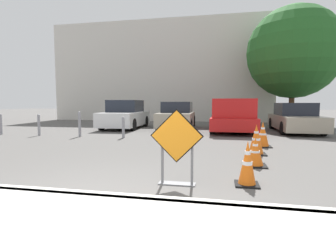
{
  "coord_description": "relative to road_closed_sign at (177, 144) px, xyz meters",
  "views": [
    {
      "loc": [
        1.66,
        -3.3,
        1.4
      ],
      "look_at": [
        -0.36,
        6.8,
        0.5
      ],
      "focal_mm": 28.0,
      "sensor_mm": 36.0,
      "label": 1
    }
  ],
  "objects": [
    {
      "name": "ground_plane",
      "position": [
        -0.95,
        8.97,
        -0.71
      ],
      "size": [
        96.0,
        96.0,
        0.0
      ],
      "primitive_type": "plane",
      "color": "#565451"
    },
    {
      "name": "sidewalk_strip",
      "position": [
        -0.95,
        -2.11,
        -0.64
      ],
      "size": [
        26.51,
        2.17,
        0.14
      ],
      "color": "beige",
      "rests_on": "ground_plane"
    },
    {
      "name": "curb_lip",
      "position": [
        -0.95,
        -1.03,
        -0.64
      ],
      "size": [
        26.51,
        0.2,
        0.14
      ],
      "color": "beige",
      "rests_on": "ground_plane"
    },
    {
      "name": "road_closed_sign",
      "position": [
        0.0,
        0.0,
        0.0
      ],
      "size": [
        0.91,
        0.2,
        1.31
      ],
      "color": "black",
      "rests_on": "ground_plane"
    },
    {
      "name": "traffic_cone_nearest",
      "position": [
        1.18,
        0.23,
        -0.34
      ],
      "size": [
        0.4,
        0.4,
        0.77
      ],
      "color": "black",
      "rests_on": "ground_plane"
    },
    {
      "name": "traffic_cone_second",
      "position": [
        1.49,
        1.7,
        -0.4
      ],
      "size": [
        0.5,
        0.5,
        0.64
      ],
      "color": "black",
      "rests_on": "ground_plane"
    },
    {
      "name": "traffic_cone_third",
      "position": [
        1.69,
        3.11,
        -0.31
      ],
      "size": [
        0.53,
        0.53,
        0.83
      ],
      "color": "black",
      "rests_on": "ground_plane"
    },
    {
      "name": "traffic_cone_fourth",
      "position": [
        2.06,
        4.46,
        -0.31
      ],
      "size": [
        0.54,
        0.54,
        0.81
      ],
      "color": "black",
      "rests_on": "ground_plane"
    },
    {
      "name": "parked_car_nearest",
      "position": [
        -4.53,
        9.6,
        -0.0
      ],
      "size": [
        2.02,
        4.21,
        1.57
      ],
      "rotation": [
        0.0,
        0.0,
        3.18
      ],
      "color": "white",
      "rests_on": "ground_plane"
    },
    {
      "name": "parked_car_second",
      "position": [
        -1.59,
        9.71,
        -0.03
      ],
      "size": [
        1.92,
        4.26,
        1.47
      ],
      "rotation": [
        0.0,
        0.0,
        3.18
      ],
      "color": "#A39984",
      "rests_on": "ground_plane"
    },
    {
      "name": "pickup_truck",
      "position": [
        1.34,
        8.98,
        0.01
      ],
      "size": [
        2.21,
        5.31,
        1.6
      ],
      "rotation": [
        0.0,
        0.0,
        3.12
      ],
      "color": "red",
      "rests_on": "ground_plane"
    },
    {
      "name": "parked_car_third",
      "position": [
        4.29,
        9.43,
        -0.07
      ],
      "size": [
        1.86,
        4.59,
        1.42
      ],
      "rotation": [
        0.0,
        0.0,
        3.13
      ],
      "color": "#A39984",
      "rests_on": "ground_plane"
    },
    {
      "name": "bollard_nearest",
      "position": [
        -3.12,
        5.63,
        -0.26
      ],
      "size": [
        0.12,
        0.12,
        0.86
      ],
      "color": "gray",
      "rests_on": "ground_plane"
    },
    {
      "name": "bollard_second",
      "position": [
        -5.05,
        5.63,
        -0.16
      ],
      "size": [
        0.12,
        0.12,
        1.06
      ],
      "color": "gray",
      "rests_on": "ground_plane"
    },
    {
      "name": "bollard_third",
      "position": [
        -6.98,
        5.63,
        -0.22
      ],
      "size": [
        0.12,
        0.12,
        0.93
      ],
      "color": "gray",
      "rests_on": "ground_plane"
    },
    {
      "name": "bollard_fourth",
      "position": [
        -8.91,
        5.63,
        -0.22
      ],
      "size": [
        0.12,
        0.12,
        0.94
      ],
      "color": "gray",
      "rests_on": "ground_plane"
    },
    {
      "name": "building_facade_backdrop",
      "position": [
        -4.17,
        18.13,
        3.21
      ],
      "size": [
        17.53,
        5.0,
        7.84
      ],
      "color": "beige",
      "rests_on": "ground_plane"
    },
    {
      "name": "street_tree_behind_lot",
      "position": [
        5.01,
        13.05,
        3.75
      ],
      "size": [
        5.53,
        5.53,
        7.23
      ],
      "color": "#513823",
      "rests_on": "ground_plane"
    }
  ]
}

